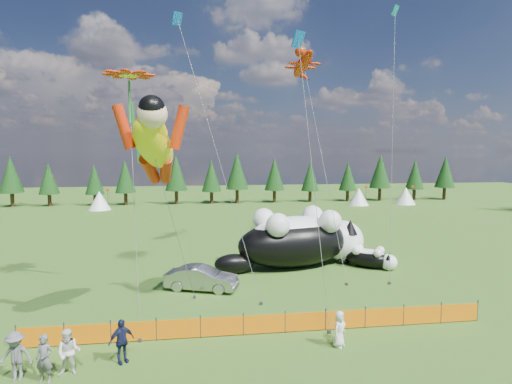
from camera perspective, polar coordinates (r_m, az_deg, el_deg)
The scene contains 18 objects.
ground at distance 22.83m, azimuth -0.00°, elevation -16.41°, with size 160.00×160.00×0.00m, color #15380A.
safety_fence at distance 19.90m, azimuth 1.20°, elevation -18.31°, with size 22.06×0.06×1.10m.
tree_line at distance 66.16m, azimuth -5.15°, elevation 1.81°, with size 90.00×4.00×8.00m, color black, non-canonical shape.
festival_tents at distance 62.90m, azimuth 5.13°, elevation -0.78°, with size 50.00×3.20×2.80m, color white, non-canonical shape.
cat_large at distance 30.46m, azimuth 6.48°, elevation -6.66°, with size 11.91×6.26×4.35m.
cat_small at distance 31.22m, azimuth 15.99°, elevation -9.01°, with size 3.85×3.20×1.60m.
car at distance 25.72m, azimuth -7.77°, elevation -12.10°, with size 1.57×4.51×1.49m, color #A2A3A7.
spectator_a at distance 18.02m, azimuth -27.99°, elevation -20.28°, with size 0.67×0.44×1.83m, color #5A5A5F.
spectator_b at distance 18.08m, azimuth -25.18°, elevation -20.03°, with size 0.89×0.53×1.84m, color silver.
spectator_c at distance 18.24m, azimuth -18.67°, elevation -19.53°, with size 1.08×0.55×1.84m, color #151B3B.
spectator_d at distance 18.62m, azimuth -31.11°, elevation -19.44°, with size 1.23×0.63×1.90m, color #5A5A5F.
spectator_e at distance 19.04m, azimuth 11.81°, elevation -18.60°, with size 0.79×0.51×1.61m, color silver.
superhero_kite at distance 19.56m, azimuth -14.36°, elevation 6.55°, with size 5.40×6.57×11.68m.
gecko_kite at distance 35.20m, azimuth 6.72°, elevation 17.66°, with size 3.37×12.41×18.30m.
flower_kite at distance 25.21m, azimuth -17.70°, elevation 15.28°, with size 3.25×8.29×14.55m.
diamond_kite_a at distance 28.12m, azimuth -10.77°, elevation 21.92°, with size 5.33×6.08×18.61m.
diamond_kite_b at distance 33.33m, azimuth 19.22°, elevation 21.60°, with size 2.86×5.62×20.01m.
diamond_kite_c at distance 20.29m, azimuth 6.24°, elevation 19.42°, with size 1.90×2.02×14.76m.
Camera 1 is at (-2.79, -20.94, 8.65)m, focal length 28.00 mm.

